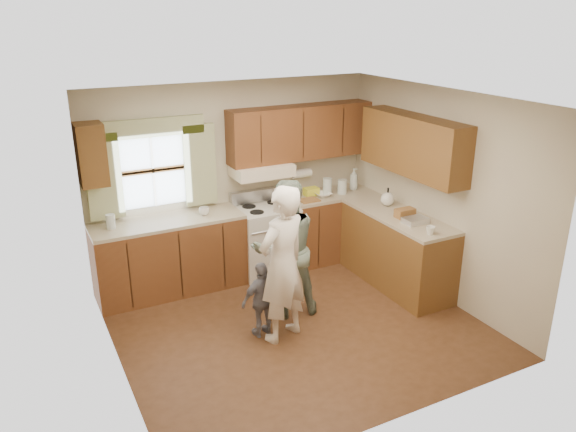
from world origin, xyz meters
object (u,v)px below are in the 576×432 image
stove (266,238)px  woman_left (282,265)px  child (263,299)px  woman_right (285,248)px

stove → woman_left: size_ratio=0.63×
stove → child: (-0.71, -1.44, -0.04)m
woman_left → child: size_ratio=2.01×
stove → woman_right: bearing=-103.9°
stove → woman_left: (-0.54, -1.57, 0.38)m
woman_left → child: woman_left is taller
woman_left → child: 0.48m
stove → woman_right: woman_right is taller
stove → woman_left: 1.70m
woman_right → child: (-0.43, -0.32, -0.38)m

